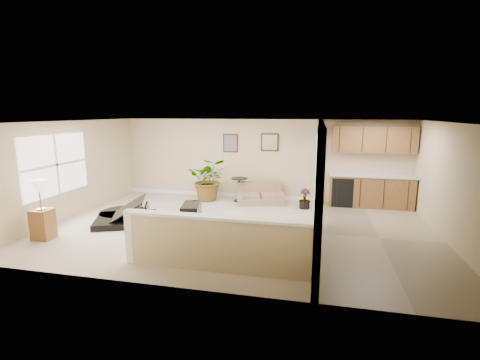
% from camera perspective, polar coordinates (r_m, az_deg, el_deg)
% --- Properties ---
extents(floor, '(9.00, 9.00, 0.00)m').
position_cam_1_polar(floor, '(8.35, -0.16, -7.88)').
color(floor, beige).
rests_on(floor, ground).
extents(back_wall, '(9.00, 0.04, 2.50)m').
position_cam_1_polar(back_wall, '(10.94, 3.32, 3.38)').
color(back_wall, '#D0BA8E').
rests_on(back_wall, floor).
extents(front_wall, '(9.00, 0.04, 2.50)m').
position_cam_1_polar(front_wall, '(5.22, -7.51, -5.28)').
color(front_wall, '#D0BA8E').
rests_on(front_wall, floor).
extents(left_wall, '(0.04, 6.00, 2.50)m').
position_cam_1_polar(left_wall, '(10.02, -26.14, 1.55)').
color(left_wall, '#D0BA8E').
rests_on(left_wall, floor).
extents(right_wall, '(0.04, 6.00, 2.50)m').
position_cam_1_polar(right_wall, '(8.31, 31.73, -0.74)').
color(right_wall, '#D0BA8E').
rests_on(right_wall, floor).
extents(ceiling, '(9.00, 6.00, 0.04)m').
position_cam_1_polar(ceiling, '(7.90, -0.17, 9.54)').
color(ceiling, silver).
rests_on(ceiling, back_wall).
extents(kitchen_vinyl, '(2.70, 6.00, 0.01)m').
position_cam_1_polar(kitchen_vinyl, '(8.28, 21.88, -8.84)').
color(kitchen_vinyl, gray).
rests_on(kitchen_vinyl, floor).
extents(interior_partition, '(0.18, 5.99, 2.50)m').
position_cam_1_polar(interior_partition, '(8.09, 12.77, 0.17)').
color(interior_partition, '#D0BA8E').
rests_on(interior_partition, floor).
extents(pony_half_wall, '(3.42, 0.22, 1.00)m').
position_cam_1_polar(pony_half_wall, '(6.06, -4.35, -10.17)').
color(pony_half_wall, '#D0BA8E').
rests_on(pony_half_wall, floor).
extents(left_window, '(0.05, 2.15, 1.45)m').
position_cam_1_polar(left_window, '(9.61, -28.01, 2.22)').
color(left_window, white).
rests_on(left_window, left_wall).
extents(wall_art_left, '(0.48, 0.04, 0.58)m').
position_cam_1_polar(wall_art_left, '(11.05, -1.57, 6.08)').
color(wall_art_left, '#392615').
rests_on(wall_art_left, back_wall).
extents(wall_mirror, '(0.55, 0.04, 0.55)m').
position_cam_1_polar(wall_mirror, '(10.81, 4.91, 6.19)').
color(wall_mirror, '#392615').
rests_on(wall_mirror, back_wall).
extents(kitchen_cabinets, '(2.36, 0.65, 2.33)m').
position_cam_1_polar(kitchen_cabinets, '(10.69, 20.18, 0.47)').
color(kitchen_cabinets, '#996032').
rests_on(kitchen_cabinets, floor).
extents(piano, '(2.02, 1.98, 1.35)m').
position_cam_1_polar(piano, '(9.17, -18.15, -3.04)').
color(piano, black).
rests_on(piano, floor).
extents(piano_bench, '(0.56, 0.87, 0.53)m').
position_cam_1_polar(piano_bench, '(8.54, -7.99, -5.66)').
color(piano_bench, black).
rests_on(piano_bench, floor).
extents(loveseat, '(1.58, 1.12, 0.80)m').
position_cam_1_polar(loveseat, '(10.55, 3.37, -2.15)').
color(loveseat, '#A08566').
rests_on(loveseat, floor).
extents(accent_table, '(0.51, 0.51, 0.73)m').
position_cam_1_polar(accent_table, '(10.67, -0.08, -1.06)').
color(accent_table, black).
rests_on(accent_table, floor).
extents(palm_plant, '(1.43, 1.31, 1.34)m').
position_cam_1_polar(palm_plant, '(10.81, -5.15, 0.07)').
color(palm_plant, black).
rests_on(palm_plant, floor).
extents(small_plant, '(0.36, 0.36, 0.58)m').
position_cam_1_polar(small_plant, '(10.09, 10.56, -3.27)').
color(small_plant, black).
rests_on(small_plant, floor).
extents(lamp_stand, '(0.41, 0.41, 1.31)m').
position_cam_1_polar(lamp_stand, '(8.64, -29.75, -4.90)').
color(lamp_stand, '#996032').
rests_on(lamp_stand, floor).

